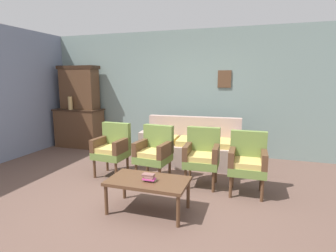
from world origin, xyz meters
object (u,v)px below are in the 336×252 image
object	(u,v)px
armchair_near_cabinet	(112,147)
armchair_near_couch_end	(202,154)
side_cabinet	(80,128)
floral_couch	(191,147)
armchair_row_middle	(154,151)
coffee_table	(148,183)
armchair_by_doorway	(248,160)
book_stack_on_table	(149,177)
vase_on_cabinet	(70,103)

from	to	relation	value
armchair_near_cabinet	armchair_near_couch_end	distance (m)	1.56
armchair_near_couch_end	side_cabinet	bearing A→B (deg)	156.07
floral_couch	armchair_row_middle	xyz separation A→B (m)	(-0.39, -1.03, 0.17)
side_cabinet	armchair_near_couch_end	bearing A→B (deg)	-23.93
coffee_table	armchair_near_couch_end	bearing A→B (deg)	65.52
armchair_near_couch_end	armchair_by_doorway	distance (m)	0.69
floral_couch	armchair_by_doorway	world-z (taller)	same
book_stack_on_table	floral_couch	bearing A→B (deg)	88.50
book_stack_on_table	armchair_near_cabinet	bearing A→B (deg)	136.49
armchair_row_middle	armchair_near_couch_end	size ratio (longest dim) A/B	1.00
armchair_by_doorway	side_cabinet	bearing A→B (deg)	158.60
armchair_near_couch_end	book_stack_on_table	distance (m)	1.18
floral_couch	coffee_table	distance (m)	2.05
vase_on_cabinet	armchair_row_middle	size ratio (longest dim) A/B	0.35
side_cabinet	floral_couch	bearing A→B (deg)	-9.41
vase_on_cabinet	floral_couch	distance (m)	3.12
armchair_near_couch_end	armchair_by_doorway	world-z (taller)	same
armchair_near_cabinet	coffee_table	xyz separation A→B (m)	(1.08, -1.01, -0.12)
armchair_row_middle	armchair_near_couch_end	world-z (taller)	same
armchair_row_middle	book_stack_on_table	distance (m)	1.11
floral_couch	armchair_near_couch_end	bearing A→B (deg)	-68.39
armchair_near_cabinet	armchair_row_middle	world-z (taller)	same
armchair_by_doorway	book_stack_on_table	size ratio (longest dim) A/B	5.31
book_stack_on_table	coffee_table	bearing A→B (deg)	130.19
floral_couch	coffee_table	xyz separation A→B (m)	(-0.09, -2.04, 0.05)
armchair_row_middle	vase_on_cabinet	bearing A→B (deg)	153.22
armchair_near_cabinet	coffee_table	world-z (taller)	armchair_near_cabinet
side_cabinet	book_stack_on_table	distance (m)	3.86
armchair_near_cabinet	armchair_near_couch_end	bearing A→B (deg)	1.49
armchair_row_middle	armchair_by_doorway	size ratio (longest dim) A/B	1.00
armchair_near_cabinet	armchair_by_doorway	size ratio (longest dim) A/B	1.00
vase_on_cabinet	armchair_near_cabinet	world-z (taller)	vase_on_cabinet
armchair_near_couch_end	armchair_by_doorway	size ratio (longest dim) A/B	1.00
armchair_near_cabinet	book_stack_on_table	distance (m)	1.53
armchair_near_couch_end	armchair_by_doorway	bearing A→B (deg)	-7.98
vase_on_cabinet	armchair_near_couch_end	size ratio (longest dim) A/B	0.35
armchair_near_couch_end	armchair_row_middle	bearing A→B (deg)	-177.12
side_cabinet	coffee_table	bearing A→B (deg)	-41.65
vase_on_cabinet	coffee_table	size ratio (longest dim) A/B	0.31
vase_on_cabinet	coffee_table	xyz separation A→B (m)	(2.92, -2.34, -0.71)
armchair_near_cabinet	side_cabinet	bearing A→B (deg)	139.40
armchair_by_doorway	coffee_table	distance (m)	1.51
side_cabinet	armchair_near_couch_end	size ratio (longest dim) A/B	1.28
vase_on_cabinet	armchair_by_doorway	bearing A→B (deg)	-18.67
armchair_row_middle	side_cabinet	bearing A→B (deg)	149.26
floral_couch	armchair_near_cabinet	size ratio (longest dim) A/B	2.13
vase_on_cabinet	armchair_near_cabinet	size ratio (longest dim) A/B	0.35
floral_couch	armchair_near_cabinet	distance (m)	1.56
armchair_near_couch_end	coffee_table	xyz separation A→B (m)	(-0.48, -1.05, -0.12)
armchair_near_couch_end	floral_couch	bearing A→B (deg)	111.61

